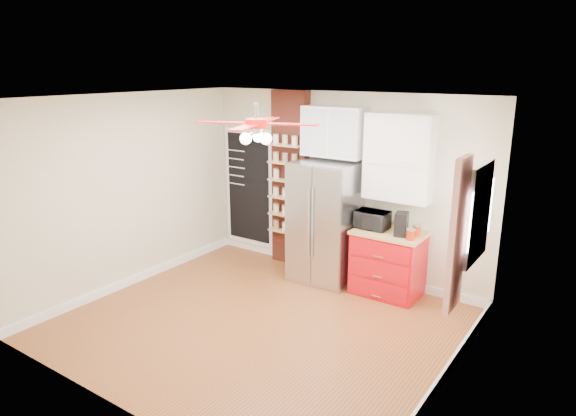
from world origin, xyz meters
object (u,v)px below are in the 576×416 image
Objects in this scene: coffee_maker at (401,224)px; pantry_jar_oats at (276,174)px; canister_left at (411,235)px; fridge at (325,222)px; toaster_oven at (372,220)px; ceiling_fan at (256,124)px; red_cabinet at (388,263)px.

pantry_jar_oats reaches higher than coffee_maker.
canister_left is 2.35m from pantry_jar_oats.
fridge is 1.34m from canister_left.
toaster_oven is at bearing 159.05° from coffee_maker.
pantry_jar_oats reaches higher than canister_left.
ceiling_fan is at bearing -60.33° from pantry_jar_oats.
ceiling_fan is (0.05, -1.63, 1.55)m from fridge.
toaster_oven is 3.04× the size of pantry_jar_oats.
toaster_oven is (-0.26, -0.01, 0.57)m from red_cabinet.
canister_left is at bearing 49.64° from ceiling_fan.
coffee_maker is (1.16, -0.02, 0.18)m from fridge.
pantry_jar_oats is at bearing 177.22° from red_cabinet.
red_cabinet is 0.67× the size of ceiling_fan.
ceiling_fan is at bearing -137.29° from coffee_maker.
ceiling_fan reaches higher than red_cabinet.
ceiling_fan is 3.17× the size of toaster_oven.
pantry_jar_oats is at bearing 173.32° from canister_left.
fridge is 1.25× the size of ceiling_fan.
ceiling_fan is at bearing -118.71° from red_cabinet.
toaster_oven is 0.45m from coffee_maker.
red_cabinet is at bearing 61.29° from ceiling_fan.
pantry_jar_oats reaches higher than red_cabinet.
ceiling_fan is (-0.92, -1.68, 1.97)m from red_cabinet.
canister_left is at bearing -16.69° from toaster_oven.
fridge is 3.96× the size of toaster_oven.
toaster_oven is at bearing 3.51° from fridge.
coffee_maker reaches higher than toaster_oven.
ceiling_fan is 9.62× the size of pantry_jar_oats.
red_cabinet is at bearing 2.95° from fridge.
coffee_maker is (0.44, -0.06, 0.03)m from toaster_oven.
coffee_maker is 2.11× the size of pantry_jar_oats.
canister_left reaches higher than red_cabinet.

